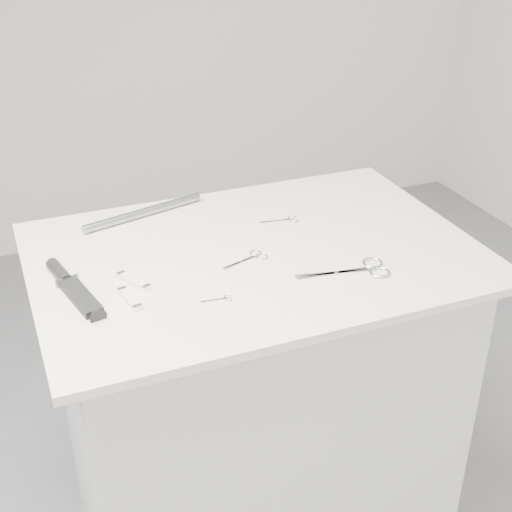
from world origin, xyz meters
name	(u,v)px	position (x,y,z in m)	size (l,w,h in m)	color
plinth	(255,411)	(0.00, 0.00, 0.45)	(0.90, 0.60, 0.90)	silver
display_board	(255,255)	(0.00, 0.00, 0.91)	(1.00, 0.70, 0.02)	beige
large_shears	(362,270)	(0.18, -0.17, 0.92)	(0.21, 0.09, 0.01)	silver
embroidery_scissors_a	(251,258)	(-0.02, -0.03, 0.92)	(0.11, 0.06, 0.00)	silver
embroidery_scissors_b	(285,220)	(0.13, 0.12, 0.92)	(0.09, 0.04, 0.00)	silver
tiny_scissors	(221,299)	(-0.14, -0.17, 0.92)	(0.06, 0.03, 0.00)	silver
sheathed_knife	(71,285)	(-0.41, -0.01, 0.93)	(0.09, 0.24, 0.03)	black
pocket_knife_a	(129,299)	(-0.31, -0.10, 0.93)	(0.03, 0.09, 0.01)	silver
pocket_knife_b	(133,281)	(-0.29, -0.04, 0.93)	(0.06, 0.09, 0.01)	silver
metal_rail	(143,212)	(-0.19, 0.27, 0.93)	(0.02, 0.02, 0.32)	gray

